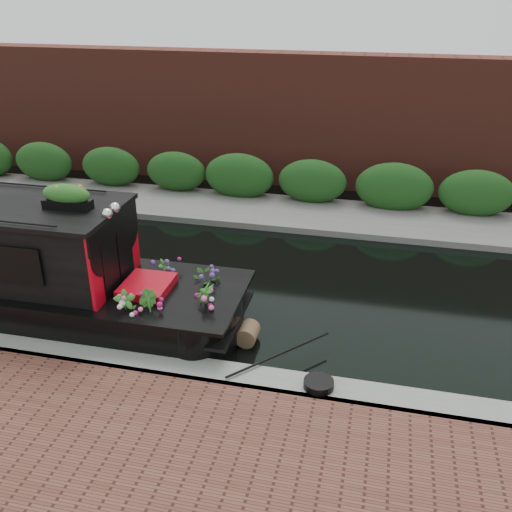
# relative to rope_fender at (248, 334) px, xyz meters

# --- Properties ---
(ground) EXTENTS (80.00, 80.00, 0.00)m
(ground) POSITION_rel_rope_fender_xyz_m (-1.91, 2.04, -0.18)
(ground) COLOR black
(ground) RESTS_ON ground
(near_bank_coping) EXTENTS (40.00, 0.60, 0.50)m
(near_bank_coping) POSITION_rel_rope_fender_xyz_m (-1.91, -1.26, -0.18)
(near_bank_coping) COLOR gray
(near_bank_coping) RESTS_ON ground
(far_bank_path) EXTENTS (40.00, 2.40, 0.34)m
(far_bank_path) POSITION_rel_rope_fender_xyz_m (-1.91, 6.24, -0.18)
(far_bank_path) COLOR slate
(far_bank_path) RESTS_ON ground
(far_hedge) EXTENTS (40.00, 1.10, 2.80)m
(far_hedge) POSITION_rel_rope_fender_xyz_m (-1.91, 7.14, -0.18)
(far_hedge) COLOR #1A4416
(far_hedge) RESTS_ON ground
(far_brick_wall) EXTENTS (40.00, 1.00, 8.00)m
(far_brick_wall) POSITION_rel_rope_fender_xyz_m (-1.91, 9.24, -0.18)
(far_brick_wall) COLOR #5B281F
(far_brick_wall) RESTS_ON ground
(rope_fender) EXTENTS (0.37, 0.44, 0.37)m
(rope_fender) POSITION_rel_rope_fender_xyz_m (0.00, 0.00, 0.00)
(rope_fender) COLOR brown
(rope_fender) RESTS_ON ground
(coiled_mooring_rope) EXTENTS (0.47, 0.47, 0.12)m
(coiled_mooring_rope) POSITION_rel_rope_fender_xyz_m (1.44, -1.28, 0.13)
(coiled_mooring_rope) COLOR black
(coiled_mooring_rope) RESTS_ON near_bank_coping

